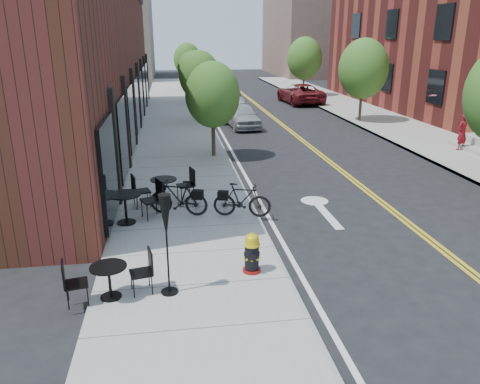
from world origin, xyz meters
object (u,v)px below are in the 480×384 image
fire_hydrant (252,253)px  parked_car_b (225,100)px  parked_car_a (242,116)px  parked_car_c (222,93)px  pedestrian (462,132)px  bicycle_right (242,200)px  bistro_set_b (125,204)px  patio_umbrella (166,224)px  bicycle_left (178,197)px  bistro_set_a (109,277)px  parked_car_far (300,93)px  bistro_set_c (164,187)px

fire_hydrant → parked_car_b: size_ratio=0.18×
parked_car_a → parked_car_c: parked_car_c is taller
pedestrian → parked_car_b: bearing=-79.2°
bicycle_right → pedestrian: 12.37m
parked_car_c → bistro_set_b: bearing=-104.6°
patio_umbrella → parked_car_c: 27.23m
bicycle_left → bistro_set_a: 4.42m
patio_umbrella → parked_car_b: (3.81, 22.73, -0.75)m
fire_hydrant → bicycle_left: bearing=118.6°
bistro_set_b → pedestrian: pedestrian is taller
parked_car_c → bicycle_right: bearing=-97.1°
bicycle_left → patio_umbrella: (-0.29, -4.18, 0.95)m
parked_car_a → bistro_set_b: bearing=-116.0°
fire_hydrant → bicycle_right: (0.28, 3.16, 0.06)m
patio_umbrella → parked_car_a: size_ratio=0.53×
patio_umbrella → bistro_set_a: bearing=-179.4°
pedestrian → patio_umbrella: bearing=14.7°
bicycle_right → parked_car_b: bearing=9.1°
bistro_set_b → pedestrian: 15.14m
bistro_set_a → bicycle_right: bearing=38.7°
fire_hydrant → bistro_set_b: bistro_set_b is taller
bicycle_left → pedestrian: bearing=135.2°
bistro_set_b → parked_car_a: size_ratio=0.52×
bicycle_left → parked_car_c: bearing=-170.1°
fire_hydrant → bistro_set_b: bearing=138.7°
parked_car_far → parked_car_a: bearing=52.7°
patio_umbrella → pedestrian: bearing=38.8°
bistro_set_c → bicycle_right: bearing=-49.7°
patio_umbrella → parked_car_c: size_ratio=0.37×
fire_hydrant → bistro_set_c: 4.93m
bistro_set_c → parked_car_far: parked_car_far is taller
bistro_set_b → pedestrian: size_ratio=1.28×
bistro_set_a → fire_hydrant: bearing=0.7°
parked_car_far → bicycle_left: bearing=62.3°
bicycle_right → parked_car_a: size_ratio=0.42×
parked_car_b → pedestrian: 15.35m
bicycle_right → parked_car_b: parked_car_b is taller
bicycle_left → pedestrian: size_ratio=1.06×
parked_car_c → pedestrian: size_ratio=3.48×
bicycle_right → parked_car_a: parked_car_a is taller
bicycle_right → pedestrian: bearing=-44.4°
fire_hydrant → patio_umbrella: patio_umbrella is taller
bicycle_right → parked_car_b: 19.04m
patio_umbrella → parked_car_far: (9.79, 26.06, -0.85)m
bistro_set_a → parked_car_far: parked_car_far is taller
parked_car_b → parked_car_far: parked_car_b is taller
bicycle_right → parked_car_c: (2.08, 23.14, 0.19)m
parked_car_far → fire_hydrant: bearing=68.2°
bistro_set_a → pedestrian: size_ratio=1.05×
parked_car_c → parked_car_far: (5.70, -0.85, -0.07)m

